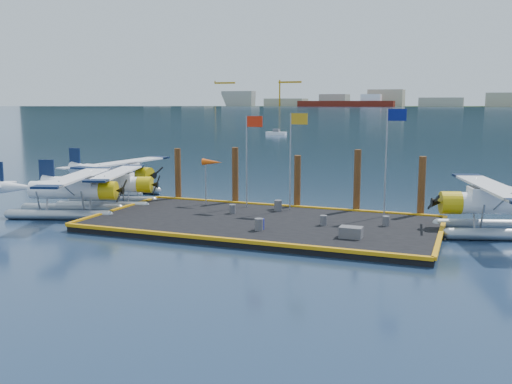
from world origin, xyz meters
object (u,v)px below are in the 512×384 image
at_px(seaplane_d, 499,207).
at_px(drum_3, 259,224).
at_px(piling_1, 235,178).
at_px(seaplane_a, 71,193).
at_px(flagpole_red, 250,147).
at_px(piling_3, 357,183).
at_px(crate, 351,232).
at_px(piling_0, 178,176).
at_px(drum_0, 232,209).
at_px(seaplane_b, 112,187).
at_px(drum_1, 260,224).
at_px(piling_4, 421,189).
at_px(drum_2, 323,220).
at_px(drum_4, 386,221).
at_px(flagpole_blue, 390,146).
at_px(piling_2, 297,184).
at_px(drum_5, 278,206).
at_px(flagpole_yellow, 293,146).
at_px(windsock, 212,163).
at_px(seaplane_c, 121,175).

distance_m(seaplane_d, drum_3, 13.23).
bearing_deg(piling_1, drum_3, -59.01).
relative_size(seaplane_a, flagpole_red, 1.63).
distance_m(seaplane_a, piling_3, 18.42).
xyz_separation_m(seaplane_a, crate, (18.39, -1.08, -0.84)).
bearing_deg(piling_0, seaplane_d, -7.01).
xyz_separation_m(seaplane_d, drum_0, (-15.36, -1.33, -0.93)).
distance_m(seaplane_b, drum_0, 9.72).
height_order(drum_1, piling_4, piling_4).
distance_m(drum_2, flagpole_red, 7.94).
distance_m(drum_4, flagpole_blue, 4.79).
relative_size(drum_1, piling_2, 0.15).
relative_size(seaplane_d, drum_2, 18.36).
bearing_deg(flagpole_blue, piling_1, 171.49).
height_order(drum_5, piling_1, piling_1).
relative_size(drum_2, flagpole_red, 0.09).
bearing_deg(piling_1, seaplane_a, -142.45).
bearing_deg(drum_4, piling_3, 120.63).
relative_size(seaplane_a, drum_2, 17.34).
bearing_deg(piling_4, drum_2, -132.31).
height_order(seaplane_b, flagpole_yellow, flagpole_yellow).
height_order(seaplane_a, piling_0, piling_0).
bearing_deg(seaplane_a, piling_3, 93.74).
xyz_separation_m(windsock, piling_4, (13.53, 1.60, -1.23)).
relative_size(flagpole_yellow, flagpole_blue, 0.95).
distance_m(drum_2, piling_1, 9.43).
height_order(drum_2, drum_4, drum_2).
bearing_deg(crate, drum_0, 155.34).
distance_m(drum_3, piling_4, 11.13).
height_order(windsock, piling_3, piling_3).
distance_m(drum_4, piling_2, 7.82).
xyz_separation_m(flagpole_yellow, piling_0, (-9.20, 1.60, -2.51)).
relative_size(piling_2, piling_4, 0.95).
xyz_separation_m(flagpole_red, piling_3, (6.79, 1.60, -2.25)).
xyz_separation_m(drum_2, drum_3, (-2.95, -2.54, 0.05)).
distance_m(seaplane_a, drum_1, 13.42).
relative_size(drum_0, crate, 0.49).
height_order(drum_3, piling_3, piling_3).
xyz_separation_m(drum_1, flagpole_red, (-3.00, 5.97, 3.70)).
height_order(seaplane_d, piling_3, piling_3).
bearing_deg(piling_4, piling_3, 180.00).
xyz_separation_m(flagpole_red, piling_4, (10.79, 1.60, -2.40)).
relative_size(seaplane_c, drum_3, 15.01).
bearing_deg(drum_3, seaplane_c, 147.36).
bearing_deg(drum_4, piling_4, 70.18).
height_order(seaplane_b, piling_0, piling_0).
xyz_separation_m(drum_4, flagpole_blue, (-0.29, 2.60, 4.01)).
distance_m(flagpole_red, windsock, 2.97).
height_order(seaplane_b, piling_4, piling_4).
bearing_deg(seaplane_d, seaplane_b, 73.91).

